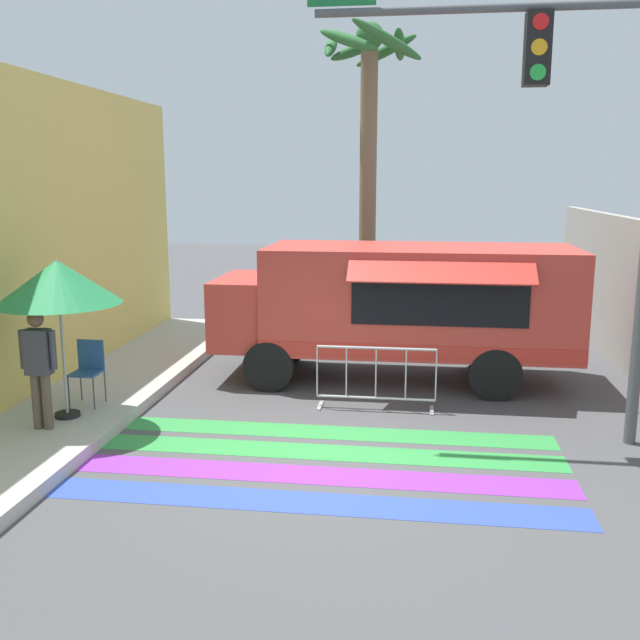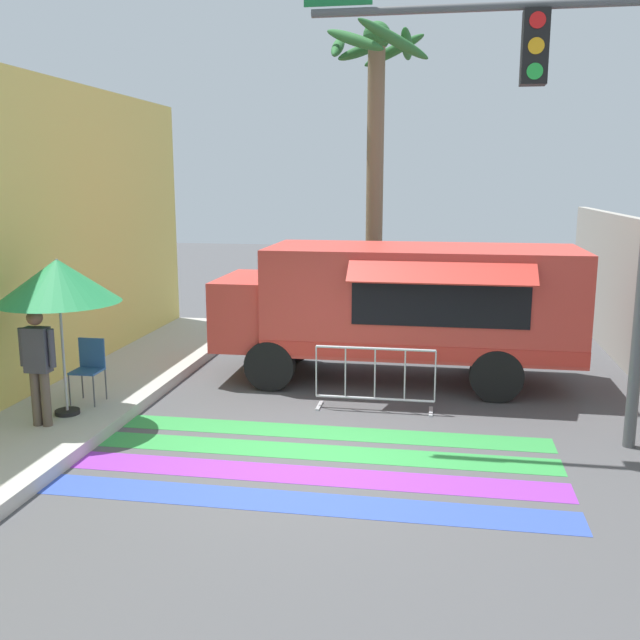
% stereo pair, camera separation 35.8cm
% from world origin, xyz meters
% --- Properties ---
extents(ground_plane, '(60.00, 60.00, 0.00)m').
position_xyz_m(ground_plane, '(0.00, 0.00, 0.00)').
color(ground_plane, '#4C4C4F').
extents(crosswalk_painted, '(6.40, 2.84, 0.01)m').
position_xyz_m(crosswalk_painted, '(0.00, -0.20, 0.00)').
color(crosswalk_painted, '#334FB2').
rests_on(crosswalk_painted, ground_plane).
extents(food_truck, '(6.33, 2.65, 2.42)m').
position_xyz_m(food_truck, '(0.78, 3.86, 1.43)').
color(food_truck, '#D13D33').
rests_on(food_truck, ground_plane).
extents(traffic_signal_pole, '(4.57, 0.29, 6.07)m').
position_xyz_m(traffic_signal_pole, '(3.29, 1.09, 4.17)').
color(traffic_signal_pole, '#515456').
rests_on(traffic_signal_pole, ground_plane).
extents(patio_umbrella, '(1.75, 1.75, 2.30)m').
position_xyz_m(patio_umbrella, '(-3.79, 0.61, 2.15)').
color(patio_umbrella, black).
rests_on(patio_umbrella, sidewalk_left).
extents(folding_chair, '(0.42, 0.42, 0.98)m').
position_xyz_m(folding_chair, '(-3.74, 1.26, 0.77)').
color(folding_chair, '#4C4C51').
rests_on(folding_chair, sidewalk_left).
extents(vendor_person, '(0.53, 0.22, 1.66)m').
position_xyz_m(vendor_person, '(-3.88, 0.09, 1.12)').
color(vendor_person, brown).
rests_on(vendor_person, sidewalk_left).
extents(barricade_front, '(1.89, 0.44, 1.01)m').
position_xyz_m(barricade_front, '(0.62, 2.10, 0.50)').
color(barricade_front, '#B7BABF').
rests_on(barricade_front, ground_plane).
extents(palm_tree, '(2.33, 2.40, 6.89)m').
position_xyz_m(palm_tree, '(0.06, 7.39, 4.66)').
color(palm_tree, '#7A664C').
rests_on(palm_tree, ground_plane).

